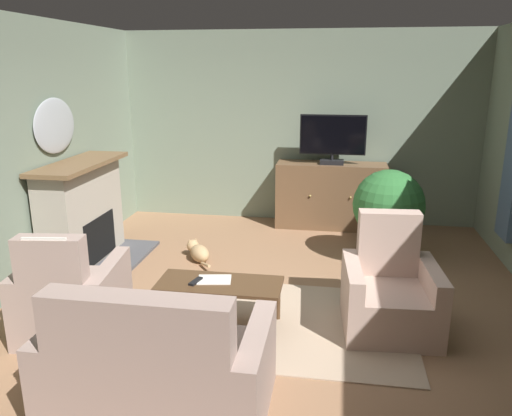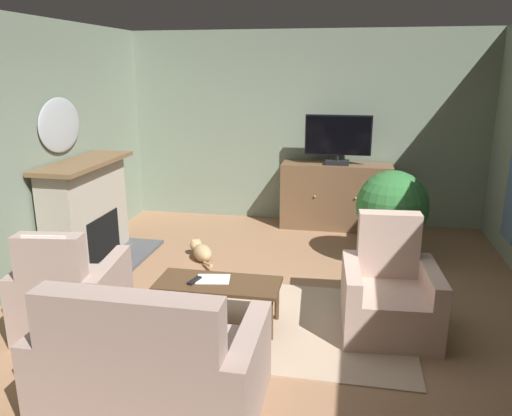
{
  "view_description": "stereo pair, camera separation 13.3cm",
  "coord_description": "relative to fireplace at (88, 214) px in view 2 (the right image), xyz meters",
  "views": [
    {
      "loc": [
        0.58,
        -4.2,
        2.29
      ],
      "look_at": [
        -0.16,
        0.35,
        0.98
      ],
      "focal_mm": 35.12,
      "sensor_mm": 36.0,
      "label": 1
    },
    {
      "loc": [
        0.71,
        -4.17,
        2.29
      ],
      "look_at": [
        -0.16,
        0.35,
        0.98
      ],
      "focal_mm": 35.12,
      "sensor_mm": 36.0,
      "label": 2
    }
  ],
  "objects": [
    {
      "name": "tv_remote",
      "position": [
        1.72,
        -1.27,
        -0.15
      ],
      "size": [
        0.09,
        0.18,
        0.02
      ],
      "primitive_type": "cube",
      "rotation": [
        0.0,
        0.0,
        4.44
      ],
      "color": "black",
      "rests_on": "coffee_table"
    },
    {
      "name": "sofa_floral",
      "position": [
        1.79,
        -2.46,
        -0.26
      ],
      "size": [
        1.47,
        0.92,
        1.0
      ],
      "color": "#A3897F",
      "rests_on": "ground_plane"
    },
    {
      "name": "wall_mirror_oval",
      "position": [
        -0.25,
        0.0,
        1.05
      ],
      "size": [
        0.06,
        0.84,
        0.62
      ],
      "primitive_type": "ellipsoid",
      "color": "#B2B7BF"
    },
    {
      "name": "potted_plant_tall_palm_by_window",
      "position": [
        3.54,
        0.57,
        0.1
      ],
      "size": [
        0.83,
        0.83,
        1.14
      ],
      "color": "#99664C",
      "rests_on": "ground_plane"
    },
    {
      "name": "ground_plane",
      "position": [
        2.34,
        -1.05,
        -0.61
      ],
      "size": [
        5.83,
        7.09,
        0.04
      ],
      "primitive_type": "cube",
      "color": "#936B4C"
    },
    {
      "name": "rug_central",
      "position": [
        2.52,
        -1.1,
        -0.58
      ],
      "size": [
        2.3,
        1.66,
        0.01
      ],
      "primitive_type": "cube",
      "color": "tan",
      "rests_on": "ground_plane"
    },
    {
      "name": "cat",
      "position": [
        1.3,
        0.28,
        -0.48
      ],
      "size": [
        0.43,
        0.58,
        0.22
      ],
      "color": "tan",
      "rests_on": "ground_plane"
    },
    {
      "name": "tv_cabinet",
      "position": [
        2.85,
        1.89,
        -0.14
      ],
      "size": [
        1.56,
        0.51,
        0.95
      ],
      "color": "#4A3523",
      "rests_on": "ground_plane"
    },
    {
      "name": "armchair_facing_sofa",
      "position": [
        0.66,
        -1.54,
        -0.27
      ],
      "size": [
        0.92,
        0.98,
        1.02
      ],
      "color": "#A3897F",
      "rests_on": "ground_plane"
    },
    {
      "name": "folded_newspaper",
      "position": [
        1.87,
        -1.19,
        -0.16
      ],
      "size": [
        0.33,
        0.27,
        0.01
      ],
      "primitive_type": "cube",
      "rotation": [
        0.0,
        0.0,
        0.17
      ],
      "color": "silver",
      "rests_on": "coffee_table"
    },
    {
      "name": "wall_back",
      "position": [
        2.34,
        2.24,
        0.81
      ],
      "size": [
        5.83,
        0.1,
        2.8
      ],
      "primitive_type": "cube",
      "color": "gray",
      "rests_on": "ground_plane"
    },
    {
      "name": "television",
      "position": [
        2.85,
        1.84,
        0.73
      ],
      "size": [
        0.92,
        0.2,
        0.69
      ],
      "color": "black",
      "rests_on": "tv_cabinet"
    },
    {
      "name": "armchair_angled_to_table",
      "position": [
        3.44,
        -1.01,
        -0.27
      ],
      "size": [
        0.87,
        0.87,
        1.02
      ],
      "color": "#BC9E8E",
      "rests_on": "ground_plane"
    },
    {
      "name": "coffee_table",
      "position": [
        1.93,
        -1.24,
        -0.21
      ],
      "size": [
        1.12,
        0.48,
        0.43
      ],
      "color": "#4C331E",
      "rests_on": "ground_plane"
    },
    {
      "name": "fireplace",
      "position": [
        0.0,
        0.0,
        0.0
      ],
      "size": [
        0.88,
        1.53,
        1.24
      ],
      "color": "#4C4C51",
      "rests_on": "ground_plane"
    }
  ]
}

